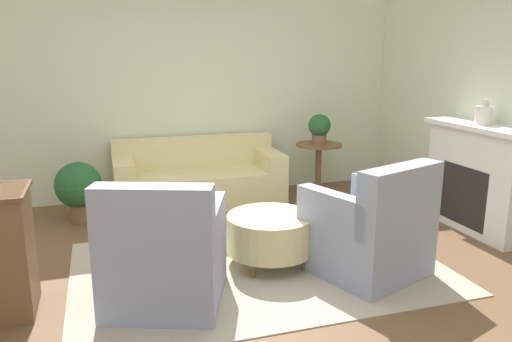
{
  "coord_description": "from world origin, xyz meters",
  "views": [
    {
      "loc": [
        -1.26,
        -3.92,
        1.87
      ],
      "look_at": [
        0.15,
        0.55,
        0.75
      ],
      "focal_mm": 35.0,
      "sensor_mm": 36.0,
      "label": 1
    }
  ],
  "objects_px": {
    "armchair_right": "(371,232)",
    "vase_mantel_near": "(484,115)",
    "potted_plant_floor": "(78,187)",
    "armchair_left": "(164,257)",
    "potted_plant_on_side_table": "(319,127)",
    "ottoman_table": "(270,233)",
    "couch": "(199,180)",
    "side_table": "(318,160)"
  },
  "relations": [
    {
      "from": "armchair_right",
      "to": "vase_mantel_near",
      "type": "relative_size",
      "value": 4.16
    },
    {
      "from": "potted_plant_floor",
      "to": "armchair_left",
      "type": "bearing_deg",
      "value": -73.23
    },
    {
      "from": "potted_plant_floor",
      "to": "potted_plant_on_side_table",
      "type": "bearing_deg",
      "value": 3.54
    },
    {
      "from": "armchair_right",
      "to": "potted_plant_floor",
      "type": "distance_m",
      "value": 3.26
    },
    {
      "from": "ottoman_table",
      "to": "vase_mantel_near",
      "type": "height_order",
      "value": "vase_mantel_near"
    },
    {
      "from": "armchair_right",
      "to": "potted_plant_floor",
      "type": "xyz_separation_m",
      "value": [
        -2.41,
        2.2,
        0.02
      ]
    },
    {
      "from": "couch",
      "to": "potted_plant_floor",
      "type": "distance_m",
      "value": 1.46
    },
    {
      "from": "side_table",
      "to": "potted_plant_on_side_table",
      "type": "relative_size",
      "value": 1.79
    },
    {
      "from": "couch",
      "to": "side_table",
      "type": "height_order",
      "value": "couch"
    },
    {
      "from": "ottoman_table",
      "to": "potted_plant_on_side_table",
      "type": "xyz_separation_m",
      "value": [
        1.34,
        1.93,
        0.62
      ]
    },
    {
      "from": "couch",
      "to": "vase_mantel_near",
      "type": "xyz_separation_m",
      "value": [
        2.61,
        -1.88,
        0.95
      ]
    },
    {
      "from": "ottoman_table",
      "to": "side_table",
      "type": "distance_m",
      "value": 2.36
    },
    {
      "from": "armchair_left",
      "to": "armchair_right",
      "type": "distance_m",
      "value": 1.74
    },
    {
      "from": "ottoman_table",
      "to": "vase_mantel_near",
      "type": "relative_size",
      "value": 2.99
    },
    {
      "from": "armchair_left",
      "to": "armchair_right",
      "type": "relative_size",
      "value": 1.0
    },
    {
      "from": "armchair_left",
      "to": "potted_plant_floor",
      "type": "bearing_deg",
      "value": 106.77
    },
    {
      "from": "couch",
      "to": "armchair_left",
      "type": "bearing_deg",
      "value": -106.69
    },
    {
      "from": "couch",
      "to": "side_table",
      "type": "relative_size",
      "value": 2.97
    },
    {
      "from": "potted_plant_on_side_table",
      "to": "couch",
      "type": "bearing_deg",
      "value": 175.29
    },
    {
      "from": "potted_plant_floor",
      "to": "couch",
      "type": "bearing_deg",
      "value": 12.57
    },
    {
      "from": "ottoman_table",
      "to": "potted_plant_floor",
      "type": "distance_m",
      "value": 2.41
    },
    {
      "from": "ottoman_table",
      "to": "side_table",
      "type": "bearing_deg",
      "value": 55.15
    },
    {
      "from": "couch",
      "to": "side_table",
      "type": "distance_m",
      "value": 1.6
    },
    {
      "from": "ottoman_table",
      "to": "armchair_right",
      "type": "bearing_deg",
      "value": -31.78
    },
    {
      "from": "side_table",
      "to": "potted_plant_on_side_table",
      "type": "height_order",
      "value": "potted_plant_on_side_table"
    },
    {
      "from": "side_table",
      "to": "potted_plant_floor",
      "type": "xyz_separation_m",
      "value": [
        -3.01,
        -0.19,
        -0.08
      ]
    },
    {
      "from": "side_table",
      "to": "potted_plant_floor",
      "type": "relative_size",
      "value": 1.02
    },
    {
      "from": "armchair_right",
      "to": "potted_plant_floor",
      "type": "bearing_deg",
      "value": 137.5
    },
    {
      "from": "couch",
      "to": "armchair_left",
      "type": "relative_size",
      "value": 1.9
    },
    {
      "from": "ottoman_table",
      "to": "potted_plant_on_side_table",
      "type": "relative_size",
      "value": 2.01
    },
    {
      "from": "ottoman_table",
      "to": "side_table",
      "type": "xyz_separation_m",
      "value": [
        1.34,
        1.93,
        0.19
      ]
    },
    {
      "from": "side_table",
      "to": "potted_plant_on_side_table",
      "type": "distance_m",
      "value": 0.43
    },
    {
      "from": "armchair_right",
      "to": "vase_mantel_near",
      "type": "bearing_deg",
      "value": 21.61
    },
    {
      "from": "side_table",
      "to": "vase_mantel_near",
      "type": "bearing_deg",
      "value": -59.5
    },
    {
      "from": "armchair_left",
      "to": "potted_plant_floor",
      "type": "relative_size",
      "value": 1.59
    },
    {
      "from": "ottoman_table",
      "to": "side_table",
      "type": "relative_size",
      "value": 1.12
    },
    {
      "from": "armchair_left",
      "to": "side_table",
      "type": "relative_size",
      "value": 1.56
    },
    {
      "from": "armchair_left",
      "to": "side_table",
      "type": "distance_m",
      "value": 3.35
    },
    {
      "from": "armchair_right",
      "to": "side_table",
      "type": "xyz_separation_m",
      "value": [
        0.6,
        2.39,
        0.1
      ]
    },
    {
      "from": "side_table",
      "to": "couch",
      "type": "bearing_deg",
      "value": 175.29
    },
    {
      "from": "armchair_right",
      "to": "side_table",
      "type": "relative_size",
      "value": 1.56
    },
    {
      "from": "armchair_left",
      "to": "ottoman_table",
      "type": "relative_size",
      "value": 1.39
    }
  ]
}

